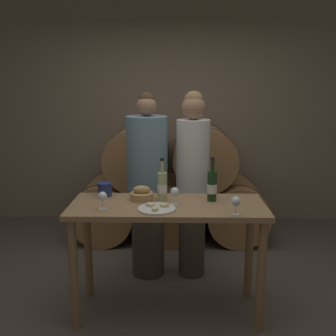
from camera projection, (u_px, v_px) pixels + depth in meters
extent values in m
plane|color=#564F44|center=(168.00, 310.00, 3.12)|extent=(10.00, 10.00, 0.00)
cube|color=gray|center=(171.00, 96.00, 4.96)|extent=(10.00, 0.12, 3.20)
cylinder|color=#9E7042|center=(108.00, 206.00, 4.65)|extent=(0.68, 0.97, 0.68)
cylinder|color=#2D2D33|center=(103.00, 214.00, 4.35)|extent=(0.69, 0.02, 0.69)
cylinder|color=#2D2D33|center=(112.00, 198.00, 4.95)|extent=(0.69, 0.02, 0.69)
cylinder|color=#9E7042|center=(171.00, 206.00, 4.64)|extent=(0.68, 0.97, 0.68)
cylinder|color=#2D2D33|center=(170.00, 215.00, 4.33)|extent=(0.69, 0.02, 0.69)
cylinder|color=#2D2D33|center=(171.00, 199.00, 4.94)|extent=(0.69, 0.02, 0.69)
cylinder|color=#9E7042|center=(234.00, 207.00, 4.62)|extent=(0.68, 0.97, 0.68)
cylinder|color=#2D2D33|center=(238.00, 215.00, 4.32)|extent=(0.69, 0.02, 0.69)
cylinder|color=#2D2D33|center=(230.00, 199.00, 4.93)|extent=(0.69, 0.02, 0.69)
cylinder|color=#9E7042|center=(138.00, 155.00, 4.51)|extent=(0.68, 0.97, 0.68)
cylinder|color=#2D2D33|center=(136.00, 160.00, 4.21)|extent=(0.69, 0.02, 0.69)
cylinder|color=#2D2D33|center=(141.00, 150.00, 4.82)|extent=(0.69, 0.02, 0.69)
cylinder|color=#9E7042|center=(203.00, 155.00, 4.50)|extent=(0.68, 0.97, 0.68)
cylinder|color=#2D2D33|center=(205.00, 160.00, 4.19)|extent=(0.69, 0.02, 0.69)
cylinder|color=#2D2D33|center=(201.00, 151.00, 4.80)|extent=(0.69, 0.02, 0.69)
cylinder|color=#99754C|center=(74.00, 275.00, 2.81)|extent=(0.06, 0.06, 0.84)
cylinder|color=#99754C|center=(261.00, 277.00, 2.78)|extent=(0.06, 0.06, 0.84)
cylinder|color=#99754C|center=(88.00, 248.00, 3.27)|extent=(0.06, 0.06, 0.84)
cylinder|color=#99754C|center=(249.00, 249.00, 3.24)|extent=(0.06, 0.06, 0.84)
cube|color=#99754C|center=(168.00, 207.00, 2.93)|extent=(1.46, 0.59, 0.04)
cylinder|color=#4C4238|center=(148.00, 232.00, 3.65)|extent=(0.30, 0.30, 0.83)
cylinder|color=gray|center=(147.00, 153.00, 3.49)|extent=(0.37, 0.37, 0.66)
sphere|color=#997051|center=(146.00, 106.00, 3.40)|extent=(0.17, 0.17, 0.17)
sphere|color=#47331E|center=(147.00, 100.00, 3.40)|extent=(0.14, 0.14, 0.14)
cylinder|color=#4C4238|center=(192.00, 233.00, 3.64)|extent=(0.24, 0.24, 0.81)
cylinder|color=silver|center=(193.00, 156.00, 3.49)|extent=(0.30, 0.30, 0.64)
sphere|color=#997051|center=(194.00, 108.00, 3.39)|extent=(0.21, 0.21, 0.21)
sphere|color=olive|center=(194.00, 101.00, 3.39)|extent=(0.17, 0.17, 0.17)
cylinder|color=#193819|center=(212.00, 186.00, 2.99)|extent=(0.07, 0.07, 0.23)
cylinder|color=#193819|center=(212.00, 166.00, 2.96)|extent=(0.03, 0.03, 0.09)
cylinder|color=black|center=(213.00, 158.00, 2.94)|extent=(0.03, 0.03, 0.02)
cylinder|color=white|center=(212.00, 189.00, 2.99)|extent=(0.07, 0.07, 0.07)
cylinder|color=#ADBC7F|center=(162.00, 186.00, 3.01)|extent=(0.07, 0.07, 0.22)
cylinder|color=#ADBC7F|center=(162.00, 167.00, 2.97)|extent=(0.03, 0.03, 0.09)
cylinder|color=black|center=(162.00, 159.00, 2.96)|extent=(0.03, 0.03, 0.02)
cylinder|color=white|center=(162.00, 189.00, 3.01)|extent=(0.07, 0.07, 0.07)
cylinder|color=navy|center=(105.00, 189.00, 3.13)|extent=(0.11, 0.11, 0.11)
cylinder|color=navy|center=(105.00, 184.00, 3.12)|extent=(0.12, 0.12, 0.01)
cylinder|color=tan|center=(142.00, 196.00, 3.03)|extent=(0.18, 0.18, 0.06)
ellipsoid|color=tan|center=(142.00, 190.00, 3.02)|extent=(0.13, 0.08, 0.06)
cylinder|color=white|center=(157.00, 209.00, 2.79)|extent=(0.27, 0.27, 0.01)
cube|color=#E0CC7F|center=(165.00, 205.00, 2.81)|extent=(0.07, 0.06, 0.02)
cube|color=beige|center=(150.00, 205.00, 2.83)|extent=(0.07, 0.07, 0.02)
cube|color=beige|center=(155.00, 209.00, 2.73)|extent=(0.05, 0.06, 0.02)
cylinder|color=white|center=(103.00, 209.00, 2.81)|extent=(0.06, 0.06, 0.00)
cylinder|color=white|center=(103.00, 204.00, 2.80)|extent=(0.01, 0.01, 0.06)
sphere|color=white|center=(102.00, 196.00, 2.79)|extent=(0.07, 0.07, 0.07)
cylinder|color=white|center=(175.00, 204.00, 2.93)|extent=(0.06, 0.06, 0.00)
cylinder|color=white|center=(175.00, 199.00, 2.92)|extent=(0.01, 0.01, 0.06)
sphere|color=white|center=(175.00, 192.00, 2.91)|extent=(0.07, 0.07, 0.07)
cylinder|color=white|center=(235.00, 214.00, 2.69)|extent=(0.06, 0.06, 0.00)
cylinder|color=white|center=(236.00, 210.00, 2.69)|extent=(0.01, 0.01, 0.06)
sphere|color=white|center=(236.00, 201.00, 2.67)|extent=(0.07, 0.07, 0.07)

